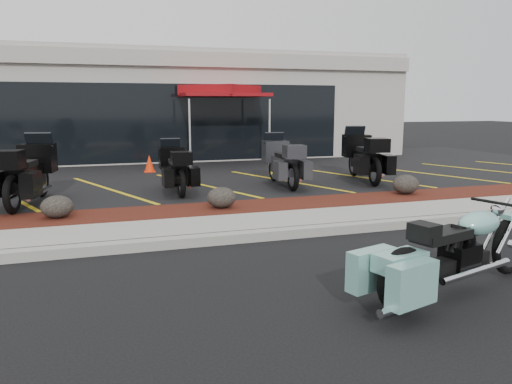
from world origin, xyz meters
name	(u,v)px	position (x,y,z in m)	size (l,w,h in m)	color
ground	(282,256)	(0.00, 0.00, 0.00)	(90.00, 90.00, 0.00)	black
curb	(263,235)	(0.00, 0.90, 0.07)	(24.00, 0.25, 0.15)	gray
sidewalk	(250,225)	(0.00, 1.60, 0.07)	(24.00, 1.20, 0.15)	gray
mulch_bed	(232,211)	(0.00, 2.80, 0.08)	(24.00, 1.20, 0.16)	#370C0C
upper_lot	(185,174)	(0.00, 8.20, 0.07)	(26.00, 9.60, 0.15)	black
dealership_building	(158,107)	(0.00, 14.47, 2.01)	(18.00, 8.16, 4.00)	#ACA59B
boulder_left	(57,207)	(-3.18, 2.81, 0.36)	(0.56, 0.47, 0.40)	black
boulder_mid	(222,198)	(-0.22, 2.76, 0.36)	(0.57, 0.47, 0.40)	black
boulder_right	(406,184)	(4.05, 2.99, 0.37)	(0.61, 0.50, 0.43)	black
hero_cruiser	(512,235)	(2.47, -1.62, 0.51)	(2.92, 0.74, 1.03)	#7BBFB2
touring_black_front	(40,165)	(-3.63, 5.12, 0.85)	(2.40, 0.92, 1.40)	black
touring_black_mid	(171,163)	(-0.78, 5.55, 0.74)	(2.04, 0.78, 1.19)	black
touring_grey	(274,157)	(1.91, 5.70, 0.79)	(2.19, 0.84, 1.27)	#2C2D31
touring_black_rear	(354,151)	(4.31, 5.83, 0.85)	(2.40, 0.92, 1.40)	black
traffic_cone	(149,163)	(-1.00, 8.49, 0.40)	(0.31, 0.31, 0.50)	#F52F08
popup_canopy	(220,93)	(1.60, 10.22, 2.51)	(2.95, 2.95, 2.60)	silver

